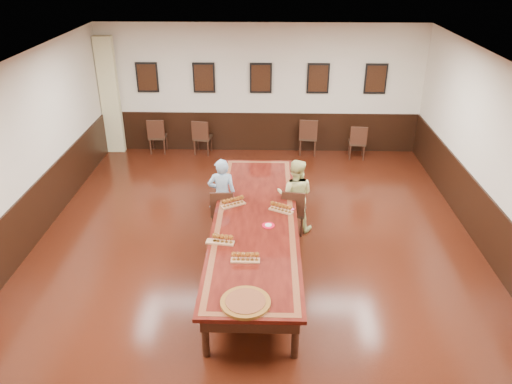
{
  "coord_description": "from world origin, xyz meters",
  "views": [
    {
      "loc": [
        0.21,
        -7.22,
        4.87
      ],
      "look_at": [
        0.0,
        0.5,
        1.0
      ],
      "focal_mm": 35.0,
      "sensor_mm": 36.0,
      "label": 1
    }
  ],
  "objects_px": {
    "spare_chair_a": "(158,135)",
    "spare_chair_c": "(308,136)",
    "chair_woman": "(294,210)",
    "person_woman": "(295,195)",
    "person_man": "(222,195)",
    "conference_table": "(255,226)",
    "carved_platter": "(245,302)",
    "spare_chair_d": "(357,141)",
    "spare_chair_b": "(203,136)",
    "chair_man": "(222,210)"
  },
  "relations": [
    {
      "from": "spare_chair_c",
      "to": "person_man",
      "type": "bearing_deg",
      "value": 69.36
    },
    {
      "from": "conference_table",
      "to": "person_woman",
      "type": "bearing_deg",
      "value": 54.17
    },
    {
      "from": "spare_chair_b",
      "to": "chair_woman",
      "type": "bearing_deg",
      "value": 127.52
    },
    {
      "from": "person_man",
      "to": "conference_table",
      "type": "bearing_deg",
      "value": 120.83
    },
    {
      "from": "chair_woman",
      "to": "conference_table",
      "type": "xyz_separation_m",
      "value": [
        -0.69,
        -0.89,
        0.16
      ]
    },
    {
      "from": "conference_table",
      "to": "spare_chair_b",
      "type": "bearing_deg",
      "value": 107.36
    },
    {
      "from": "chair_man",
      "to": "spare_chair_a",
      "type": "relative_size",
      "value": 0.96
    },
    {
      "from": "chair_man",
      "to": "conference_table",
      "type": "bearing_deg",
      "value": 123.41
    },
    {
      "from": "spare_chair_b",
      "to": "person_woman",
      "type": "distance_m",
      "value": 4.33
    },
    {
      "from": "spare_chair_c",
      "to": "spare_chair_d",
      "type": "relative_size",
      "value": 1.1
    },
    {
      "from": "person_woman",
      "to": "person_man",
      "type": "bearing_deg",
      "value": 10.48
    },
    {
      "from": "conference_table",
      "to": "person_man",
      "type": "bearing_deg",
      "value": 123.66
    },
    {
      "from": "chair_man",
      "to": "chair_woman",
      "type": "distance_m",
      "value": 1.33
    },
    {
      "from": "spare_chair_d",
      "to": "person_man",
      "type": "relative_size",
      "value": 0.62
    },
    {
      "from": "person_man",
      "to": "person_woman",
      "type": "height_order",
      "value": "person_man"
    },
    {
      "from": "person_woman",
      "to": "conference_table",
      "type": "bearing_deg",
      "value": 63.66
    },
    {
      "from": "spare_chair_c",
      "to": "carved_platter",
      "type": "distance_m",
      "value": 7.07
    },
    {
      "from": "spare_chair_a",
      "to": "spare_chair_c",
      "type": "xyz_separation_m",
      "value": [
        3.84,
        -0.01,
        0.02
      ]
    },
    {
      "from": "spare_chair_a",
      "to": "person_man",
      "type": "bearing_deg",
      "value": 115.63
    },
    {
      "from": "spare_chair_c",
      "to": "carved_platter",
      "type": "xyz_separation_m",
      "value": [
        -1.28,
        -6.95,
        0.3
      ]
    },
    {
      "from": "person_man",
      "to": "conference_table",
      "type": "distance_m",
      "value": 1.15
    },
    {
      "from": "chair_man",
      "to": "person_woman",
      "type": "bearing_deg",
      "value": -177.84
    },
    {
      "from": "person_man",
      "to": "chair_woman",
      "type": "bearing_deg",
      "value": 174.11
    },
    {
      "from": "chair_man",
      "to": "chair_woman",
      "type": "height_order",
      "value": "chair_woman"
    },
    {
      "from": "spare_chair_d",
      "to": "spare_chair_c",
      "type": "bearing_deg",
      "value": -7.27
    },
    {
      "from": "spare_chair_a",
      "to": "person_woman",
      "type": "relative_size",
      "value": 0.66
    },
    {
      "from": "chair_woman",
      "to": "carved_platter",
      "type": "bearing_deg",
      "value": 85.69
    },
    {
      "from": "spare_chair_c",
      "to": "person_man",
      "type": "distance_m",
      "value": 4.24
    },
    {
      "from": "chair_woman",
      "to": "person_man",
      "type": "xyz_separation_m",
      "value": [
        -1.33,
        0.07,
        0.26
      ]
    },
    {
      "from": "spare_chair_c",
      "to": "conference_table",
      "type": "bearing_deg",
      "value": 81.01
    },
    {
      "from": "chair_man",
      "to": "spare_chair_b",
      "type": "xyz_separation_m",
      "value": [
        -0.84,
        3.85,
        0.01
      ]
    },
    {
      "from": "person_man",
      "to": "spare_chair_d",
      "type": "bearing_deg",
      "value": -133.49
    },
    {
      "from": "chair_woman",
      "to": "person_woman",
      "type": "xyz_separation_m",
      "value": [
        0.02,
        0.09,
        0.25
      ]
    },
    {
      "from": "spare_chair_a",
      "to": "person_man",
      "type": "xyz_separation_m",
      "value": [
        1.99,
        -3.81,
        0.25
      ]
    },
    {
      "from": "spare_chair_b",
      "to": "spare_chair_c",
      "type": "bearing_deg",
      "value": -170.98
    },
    {
      "from": "spare_chair_d",
      "to": "conference_table",
      "type": "xyz_separation_m",
      "value": [
        -2.42,
        -4.52,
        0.17
      ]
    },
    {
      "from": "chair_man",
      "to": "person_man",
      "type": "xyz_separation_m",
      "value": [
        -0.0,
        0.09,
        0.26
      ]
    },
    {
      "from": "spare_chair_a",
      "to": "spare_chair_b",
      "type": "xyz_separation_m",
      "value": [
        1.16,
        -0.05,
        -0.0
      ]
    },
    {
      "from": "person_woman",
      "to": "carved_platter",
      "type": "height_order",
      "value": "person_woman"
    },
    {
      "from": "chair_woman",
      "to": "spare_chair_a",
      "type": "xyz_separation_m",
      "value": [
        -3.32,
        3.88,
        0.01
      ]
    },
    {
      "from": "spare_chair_b",
      "to": "person_man",
      "type": "height_order",
      "value": "person_man"
    },
    {
      "from": "spare_chair_d",
      "to": "conference_table",
      "type": "distance_m",
      "value": 5.13
    },
    {
      "from": "chair_man",
      "to": "person_woman",
      "type": "xyz_separation_m",
      "value": [
        1.34,
        0.12,
        0.26
      ]
    },
    {
      "from": "spare_chair_b",
      "to": "chair_man",
      "type": "bearing_deg",
      "value": 110.34
    },
    {
      "from": "chair_man",
      "to": "carved_platter",
      "type": "xyz_separation_m",
      "value": [
        0.57,
        -3.05,
        0.33
      ]
    },
    {
      "from": "spare_chair_a",
      "to": "person_woman",
      "type": "distance_m",
      "value": 5.05
    },
    {
      "from": "spare_chair_a",
      "to": "chair_woman",
      "type": "bearing_deg",
      "value": 128.59
    },
    {
      "from": "spare_chair_a",
      "to": "spare_chair_c",
      "type": "distance_m",
      "value": 3.84
    },
    {
      "from": "spare_chair_c",
      "to": "person_woman",
      "type": "xyz_separation_m",
      "value": [
        -0.5,
        -3.78,
        0.22
      ]
    },
    {
      "from": "spare_chair_a",
      "to": "spare_chair_b",
      "type": "relative_size",
      "value": 1.01
    }
  ]
}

